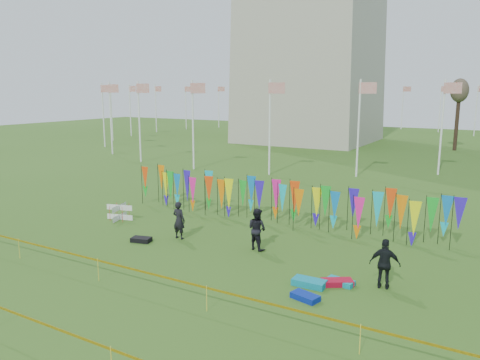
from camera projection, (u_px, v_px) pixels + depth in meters
The scene contains 14 objects.
ground at pixel (186, 269), 19.00m from camera, with size 160.00×160.00×0.00m, color #315919.
flagpole_ring at pixel (310, 113), 65.89m from camera, with size 57.40×56.16×8.00m.
banner_row at pixel (276, 197), 25.18m from camera, with size 18.64×0.64×2.34m.
caution_tape_near at pixel (136, 271), 16.70m from camera, with size 26.00×0.02×0.90m.
caution_tape_far at pixel (32, 321), 13.11m from camera, with size 26.00×0.02×0.90m.
box_kite at pixel (120, 212), 26.05m from camera, with size 0.79×0.79×0.88m.
person_left at pixel (179, 220), 22.69m from camera, with size 0.68×0.50×1.86m, color black.
person_mid at pixel (257, 229), 21.15m from camera, with size 0.93×0.57×1.92m, color black.
person_right at pixel (385, 264), 16.97m from camera, with size 1.10×0.62×1.87m, color black.
kite_bag_turquoise at pixel (309, 283), 17.32m from camera, with size 1.22×0.61×0.24m, color #0B8DA9.
kite_bag_blue at pixel (305, 297), 16.19m from camera, with size 0.97×0.51×0.20m, color #0925A1.
kite_bag_red at pixel (337, 282), 17.39m from camera, with size 1.14×0.52×0.21m, color #AE0B26.
kite_bag_black at pixel (141, 240), 22.35m from camera, with size 0.92×0.53×0.21m, color black.
kite_bag_teal at pixel (340, 282), 17.45m from camera, with size 1.01×0.48×0.19m, color #0C95AE.
Camera 1 is at (10.93, -14.43, 7.14)m, focal length 35.00 mm.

